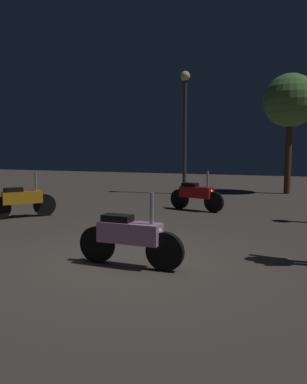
% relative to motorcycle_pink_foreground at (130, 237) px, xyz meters
% --- Properties ---
extents(ground_plane, '(40.00, 40.00, 0.00)m').
position_rel_motorcycle_pink_foreground_xyz_m(ground_plane, '(-0.18, 0.27, -0.44)').
color(ground_plane, '#4C443D').
extents(motorcycle_pink_foreground, '(1.66, 0.34, 1.11)m').
position_rel_motorcycle_pink_foreground_xyz_m(motorcycle_pink_foreground, '(0.00, 0.00, 0.00)').
color(motorcycle_pink_foreground, black).
rests_on(motorcycle_pink_foreground, ground_plane).
extents(motorcycle_red_parked_left, '(1.62, 0.57, 1.11)m').
position_rel_motorcycle_pink_foreground_xyz_m(motorcycle_red_parked_left, '(-0.38, 5.44, 0.00)').
color(motorcycle_red_parked_left, black).
rests_on(motorcycle_red_parked_left, ground_plane).
extents(motorcycle_orange_parked_right, '(1.16, 1.32, 1.11)m').
position_rel_motorcycle_pink_foreground_xyz_m(motorcycle_orange_parked_right, '(-4.16, 2.82, 0.00)').
color(motorcycle_orange_parked_right, black).
rests_on(motorcycle_orange_parked_right, ground_plane).
extents(streetlamp_far, '(0.36, 0.36, 4.52)m').
position_rel_motorcycle_pink_foreground_xyz_m(streetlamp_far, '(-1.77, 9.13, 2.47)').
color(streetlamp_far, '#38383D').
rests_on(streetlamp_far, ground_plane).
extents(tree_center_bg, '(1.97, 1.97, 4.46)m').
position_rel_motorcycle_pink_foreground_xyz_m(tree_center_bg, '(1.86, 10.59, 3.00)').
color(tree_center_bg, '#4C331E').
rests_on(tree_center_bg, ground_plane).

